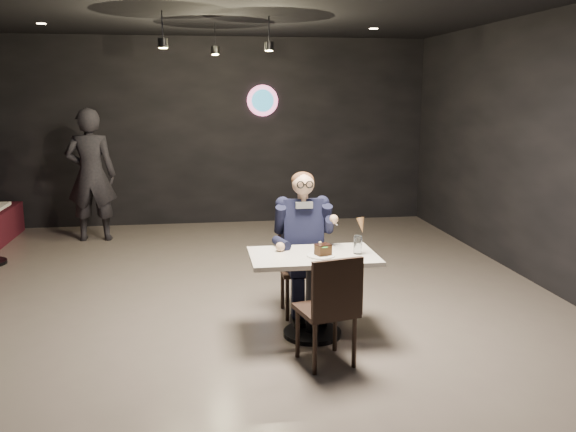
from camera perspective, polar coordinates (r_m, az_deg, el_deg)
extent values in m
plane|color=#6C615A|center=(5.92, -5.45, -9.70)|extent=(9.00, 9.00, 0.00)
cube|color=black|center=(7.55, -6.72, 17.11)|extent=(1.40, 1.20, 0.36)
cube|color=silver|center=(5.43, 2.32, -7.41)|extent=(1.10, 0.70, 0.75)
cube|color=black|center=(5.92, 1.34, -4.92)|extent=(0.42, 0.46, 0.92)
cube|color=black|center=(4.88, 3.55, -8.57)|extent=(0.52, 0.55, 0.92)
cube|color=black|center=(5.85, 1.35, -2.48)|extent=(0.60, 0.80, 1.44)
cylinder|color=white|center=(5.25, 3.09, -3.72)|extent=(0.24, 0.24, 0.01)
cube|color=black|center=(5.24, 3.30, -3.19)|extent=(0.15, 0.14, 0.09)
ellipsoid|color=#2E8D32|center=(5.19, 3.40, -2.93)|extent=(0.07, 0.04, 0.01)
cylinder|color=silver|center=(5.34, 6.55, -2.69)|extent=(0.07, 0.07, 0.16)
cone|color=tan|center=(5.33, 6.89, -0.88)|extent=(0.08, 0.08, 0.14)
imported|color=black|center=(9.25, -17.94, 3.67)|extent=(0.71, 0.47, 1.92)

